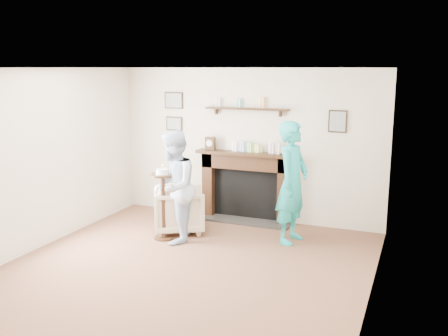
{
  "coord_description": "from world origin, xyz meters",
  "views": [
    {
      "loc": [
        2.68,
        -5.19,
        2.5
      ],
      "look_at": [
        0.22,
        0.9,
        1.18
      ],
      "focal_mm": 40.0,
      "sensor_mm": 36.0,
      "label": 1
    }
  ],
  "objects_px": {
    "armchair": "(180,231)",
    "woman": "(291,241)",
    "pedestal_table": "(163,193)",
    "man": "(175,241)"
  },
  "relations": [
    {
      "from": "armchair",
      "to": "pedestal_table",
      "type": "bearing_deg",
      "value": 142.81
    },
    {
      "from": "armchair",
      "to": "pedestal_table",
      "type": "distance_m",
      "value": 0.81
    },
    {
      "from": "armchair",
      "to": "woman",
      "type": "height_order",
      "value": "woman"
    },
    {
      "from": "woman",
      "to": "pedestal_table",
      "type": "height_order",
      "value": "pedestal_table"
    },
    {
      "from": "woman",
      "to": "armchair",
      "type": "bearing_deg",
      "value": 105.85
    },
    {
      "from": "man",
      "to": "woman",
      "type": "relative_size",
      "value": 0.92
    },
    {
      "from": "armchair",
      "to": "pedestal_table",
      "type": "height_order",
      "value": "pedestal_table"
    },
    {
      "from": "armchair",
      "to": "man",
      "type": "bearing_deg",
      "value": 168.2
    },
    {
      "from": "armchair",
      "to": "man",
      "type": "distance_m",
      "value": 0.46
    },
    {
      "from": "armchair",
      "to": "pedestal_table",
      "type": "relative_size",
      "value": 0.67
    }
  ]
}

